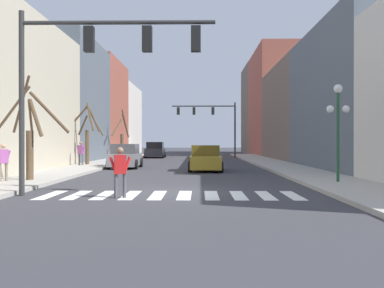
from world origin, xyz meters
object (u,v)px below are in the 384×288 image
(pedestrian_waiting_at_curb, at_px, (120,168))
(pedestrian_on_left_sidewalk, at_px, (81,151))
(street_tree_left_mid, at_px, (87,134))
(street_tree_left_far, at_px, (122,137))
(car_parked_right_far, at_px, (125,157))
(car_parked_left_far, at_px, (205,159))
(car_parked_right_mid, at_px, (155,150))
(street_tree_left_near, at_px, (31,135))
(street_lamp_right_corner, at_px, (338,112))
(traffic_signal_near, at_px, (94,59))
(traffic_signal_far, at_px, (211,117))
(pedestrian_near_right_corner, at_px, (3,159))

(pedestrian_waiting_at_curb, distance_m, pedestrian_on_left_sidewalk, 17.97)
(pedestrian_on_left_sidewalk, bearing_deg, street_tree_left_mid, -71.69)
(pedestrian_on_left_sidewalk, xyz_separation_m, street_tree_left_far, (0.73, 12.74, 1.12))
(pedestrian_waiting_at_curb, distance_m, street_tree_left_far, 30.21)
(car_parked_right_far, bearing_deg, car_parked_left_far, -117.73)
(car_parked_right_mid, height_order, street_tree_left_near, street_tree_left_near)
(pedestrian_waiting_at_curb, distance_m, street_tree_left_near, 7.11)
(car_parked_right_far, height_order, street_tree_left_mid, street_tree_left_mid)
(street_tree_left_far, bearing_deg, pedestrian_waiting_at_curb, -80.39)
(pedestrian_on_left_sidewalk, bearing_deg, car_parked_right_far, -172.97)
(street_tree_left_near, xyz_separation_m, street_tree_left_mid, (-0.87, 13.20, 0.27))
(street_tree_left_far, height_order, street_tree_left_near, street_tree_left_far)
(car_parked_right_mid, xyz_separation_m, car_parked_right_far, (-0.09, -19.78, -0.05))
(pedestrian_waiting_at_curb, height_order, street_tree_left_near, street_tree_left_near)
(street_lamp_right_corner, height_order, pedestrian_waiting_at_curb, street_lamp_right_corner)
(pedestrian_waiting_at_curb, xyz_separation_m, street_tree_left_near, (-4.80, 5.12, 1.13))
(pedestrian_waiting_at_curb, xyz_separation_m, street_tree_left_mid, (-5.67, 18.32, 1.40))
(car_parked_right_mid, bearing_deg, pedestrian_waiting_at_curb, -176.16)
(street_tree_left_mid, bearing_deg, traffic_signal_near, -75.18)
(street_lamp_right_corner, distance_m, pedestrian_on_left_sidewalk, 19.01)
(pedestrian_on_left_sidewalk, bearing_deg, car_parked_left_far, 179.34)
(traffic_signal_far, xyz_separation_m, pedestrian_waiting_at_curb, (-3.86, -36.05, -3.66))
(car_parked_left_far, xyz_separation_m, car_parked_right_far, (-5.38, 2.83, 0.03))
(car_parked_right_far, distance_m, pedestrian_waiting_at_curb, 16.28)
(traffic_signal_far, height_order, car_parked_right_mid, traffic_signal_far)
(car_parked_right_far, xyz_separation_m, pedestrian_waiting_at_curb, (2.49, -16.09, 0.19))
(street_tree_left_near, relative_size, street_tree_left_mid, 1.01)
(traffic_signal_far, xyz_separation_m, pedestrian_near_right_corner, (-9.49, -31.78, -3.54))
(pedestrian_on_left_sidewalk, bearing_deg, traffic_signal_near, 129.03)
(street_tree_left_mid, bearing_deg, traffic_signal_far, 61.75)
(pedestrian_on_left_sidewalk, distance_m, street_tree_left_mid, 1.79)
(street_tree_left_far, bearing_deg, car_parked_left_far, -64.33)
(pedestrian_near_right_corner, distance_m, street_tree_left_far, 25.52)
(pedestrian_on_left_sidewalk, bearing_deg, street_tree_left_near, 117.43)
(car_parked_right_mid, distance_m, street_tree_left_near, 30.88)
(traffic_signal_near, height_order, pedestrian_waiting_at_curb, traffic_signal_near)
(car_parked_right_mid, height_order, pedestrian_waiting_at_curb, car_parked_right_mid)
(car_parked_right_mid, bearing_deg, car_parked_right_far, 179.74)
(car_parked_left_far, height_order, pedestrian_near_right_corner, pedestrian_near_right_corner)
(street_lamp_right_corner, bearing_deg, traffic_signal_near, -157.89)
(traffic_signal_near, relative_size, car_parked_right_mid, 1.39)
(street_tree_left_mid, bearing_deg, pedestrian_near_right_corner, -89.83)
(street_lamp_right_corner, bearing_deg, car_parked_left_far, 120.61)
(car_parked_left_far, distance_m, street_tree_left_far, 18.36)
(street_tree_left_mid, bearing_deg, pedestrian_waiting_at_curb, -72.80)
(car_parked_left_far, bearing_deg, car_parked_right_far, 62.27)
(car_parked_right_far, bearing_deg, traffic_signal_near, -174.38)
(pedestrian_near_right_corner, bearing_deg, street_tree_left_near, 174.86)
(car_parked_right_far, relative_size, pedestrian_on_left_sidewalk, 2.54)
(traffic_signal_far, bearing_deg, pedestrian_waiting_at_curb, -96.11)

